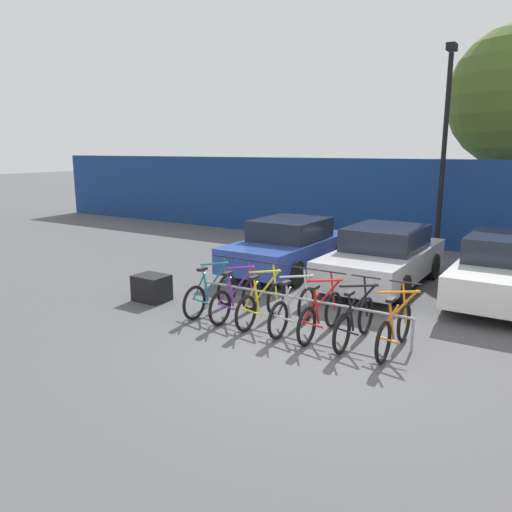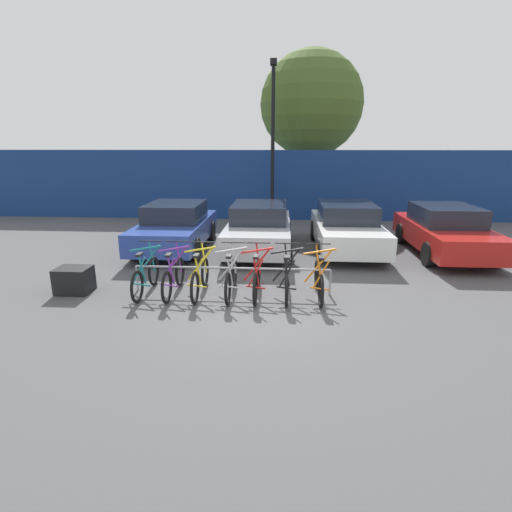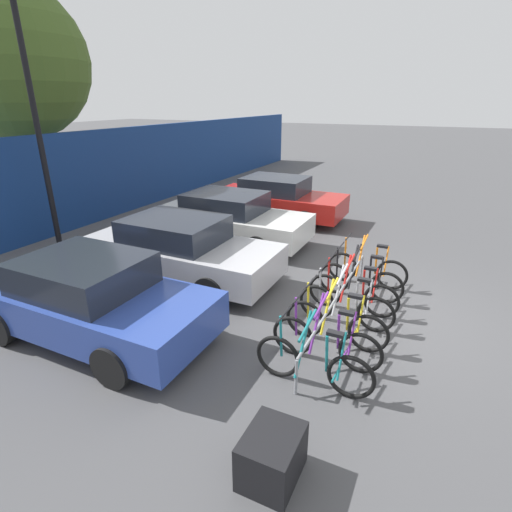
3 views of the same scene
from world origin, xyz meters
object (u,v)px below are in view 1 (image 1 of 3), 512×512
lamp_post (445,141)px  bicycle_silver (293,309)px  bicycle_orange (394,329)px  bicycle_yellow (262,303)px  car_blue (289,246)px  bike_rack (297,301)px  bicycle_red (321,315)px  bicycle_purple (236,298)px  bicycle_black (355,321)px  car_white (507,269)px  bicycle_teal (211,294)px  cargo_crate (152,288)px  car_silver (384,257)px

lamp_post → bicycle_silver: bearing=-94.4°
bicycle_silver → bicycle_orange: bearing=1.1°
bicycle_orange → bicycle_yellow: bearing=178.4°
car_blue → lamp_post: lamp_post is taller
bike_rack → lamp_post: 8.36m
bicycle_yellow → bicycle_silver: bearing=1.7°
bicycle_silver → car_blue: 4.33m
bicycle_yellow → car_blue: size_ratio=0.41×
bicycle_silver → bicycle_red: (0.54, 0.00, 0.00)m
bicycle_purple → bicycle_black: 2.38m
bicycle_purple → car_white: size_ratio=0.39×
bicycle_teal → cargo_crate: bearing=178.7°
bicycle_purple → lamp_post: 8.72m
bicycle_purple → car_blue: car_blue is taller
bicycle_silver → bike_rack: bearing=92.1°
car_white → bicycle_purple: bearing=-136.2°
bike_rack → car_silver: (0.36, 3.64, 0.20)m
bike_rack → bicycle_red: 0.57m
bicycle_black → car_silver: 3.88m
bicycle_purple → bicycle_orange: size_ratio=1.00×
bicycle_yellow → bicycle_orange: size_ratio=1.00×
bicycle_red → bicycle_black: (0.62, 0.00, 0.00)m
bicycle_red → bicycle_orange: 1.29m
bicycle_silver → bicycle_teal: bearing=-178.9°
bicycle_purple → bicycle_red: size_ratio=1.00×
bicycle_orange → car_white: (1.13, 4.01, 0.31)m
bicycle_teal → bicycle_red: bearing=-3.7°
bicycle_silver → bicycle_orange: same height
bike_rack → bicycle_black: 1.17m
bicycle_red → car_silver: size_ratio=0.39×
bicycle_silver → bicycle_black: bearing=1.1°
bicycle_yellow → bicycle_teal: bearing=-178.3°
bicycle_silver → bicycle_red: 0.54m
car_blue → car_silver: 2.52m
bicycle_red → car_white: (2.42, 4.01, 0.31)m
lamp_post → cargo_crate: size_ratio=8.66×
bicycle_orange → lamp_post: 8.61m
lamp_post → bicycle_yellow: bearing=-99.1°
bicycle_black → bicycle_yellow: bearing=179.4°
bicycle_teal → bicycle_purple: same height
car_blue → car_white: same height
cargo_crate → car_blue: bearing=72.2°
bike_rack → car_blue: (-2.16, 3.59, 0.20)m
car_silver → car_white: (2.59, 0.23, 0.00)m
bicycle_yellow → bicycle_black: same height
bicycle_teal → bicycle_orange: bearing=-3.7°
car_white → bicycle_black: bearing=-114.2°
bicycle_teal → lamp_post: (2.44, 7.97, 3.01)m
bicycle_teal → bicycle_yellow: (1.17, 0.00, 0.00)m
bicycle_orange → lamp_post: lamp_post is taller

